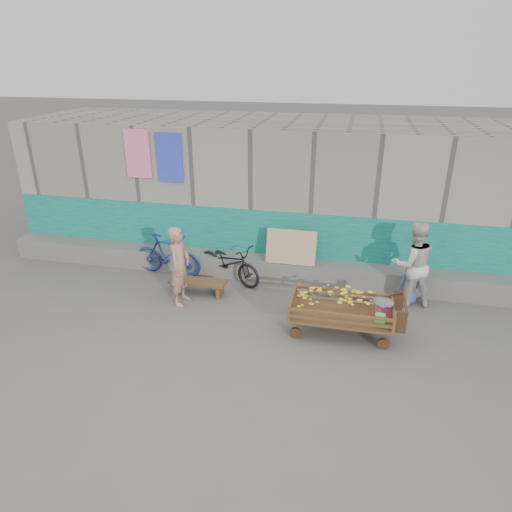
% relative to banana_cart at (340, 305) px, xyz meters
% --- Properties ---
extents(ground, '(80.00, 80.00, 0.00)m').
position_rel_banana_cart_xyz_m(ground, '(-1.37, -0.57, -0.54)').
color(ground, '#5E5A56').
rests_on(ground, ground).
extents(building_wall, '(12.00, 3.50, 3.00)m').
position_rel_banana_cart_xyz_m(building_wall, '(-1.37, 3.48, 0.93)').
color(building_wall, gray).
rests_on(building_wall, ground).
extents(banana_cart, '(1.86, 0.85, 0.79)m').
position_rel_banana_cart_xyz_m(banana_cart, '(0.00, 0.00, 0.00)').
color(banana_cart, brown).
rests_on(banana_cart, ground).
extents(bench, '(1.12, 0.34, 0.28)m').
position_rel_banana_cart_xyz_m(bench, '(-2.77, 0.80, -0.33)').
color(bench, brown).
rests_on(bench, ground).
extents(vendor_man, '(0.39, 0.57, 1.52)m').
position_rel_banana_cart_xyz_m(vendor_man, '(-2.95, 0.40, 0.22)').
color(vendor_man, tan).
rests_on(vendor_man, ground).
extents(woman, '(0.94, 0.82, 1.64)m').
position_rel_banana_cart_xyz_m(woman, '(1.23, 1.30, 0.28)').
color(woman, silver).
rests_on(woman, ground).
extents(child, '(0.49, 0.41, 0.85)m').
position_rel_banana_cart_xyz_m(child, '(1.23, 1.31, -0.11)').
color(child, '#4363B4').
rests_on(child, ground).
extents(bicycle_dark, '(1.65, 1.16, 0.82)m').
position_rel_banana_cart_xyz_m(bicycle_dark, '(-2.32, 1.48, -0.12)').
color(bicycle_dark, black).
rests_on(bicycle_dark, ground).
extents(bicycle_blue, '(1.53, 0.57, 0.90)m').
position_rel_banana_cart_xyz_m(bicycle_blue, '(-3.65, 1.48, -0.09)').
color(bicycle_blue, navy).
rests_on(bicycle_blue, ground).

